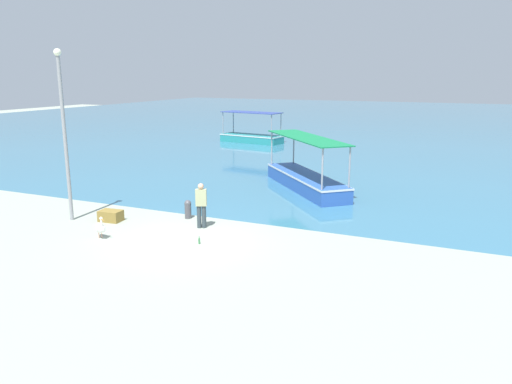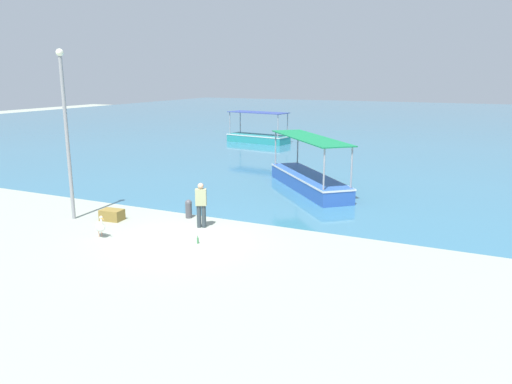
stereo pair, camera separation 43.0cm
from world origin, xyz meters
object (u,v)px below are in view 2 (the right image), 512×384
fishing_boat_near_left (309,179)px  glass_bottle (198,240)px  mooring_bollard (189,208)px  pelican (100,227)px  fishing_boat_near_right (258,136)px  lamp_post (66,127)px  fisherman_standing (201,204)px  cargo_crate (112,215)px

fishing_boat_near_left → glass_bottle: 9.33m
fishing_boat_near_left → mooring_bollard: (-2.59, -6.82, -0.14)m
fishing_boat_near_left → pelican: fishing_boat_near_left is taller
mooring_bollard → glass_bottle: (1.96, -2.48, -0.29)m
fishing_boat_near_right → lamp_post: (3.00, -23.55, 3.10)m
fishing_boat_near_left → fisherman_standing: bearing=-100.8°
lamp_post → cargo_crate: size_ratio=7.60×
mooring_bollard → fisherman_standing: bearing=-37.8°
fishing_boat_near_left → pelican: 10.95m
glass_bottle → lamp_post: bearing=175.7°
fishing_boat_near_right → lamp_post: 23.94m
pelican → glass_bottle: pelican is taller
fisherman_standing → mooring_bollard: bearing=142.2°
pelican → mooring_bollard: 3.66m
cargo_crate → glass_bottle: size_ratio=3.16×
fishing_boat_near_right → mooring_bollard: size_ratio=7.41×
fishing_boat_near_left → fishing_boat_near_right: fishing_boat_near_left is taller
mooring_bollard → fisherman_standing: 1.51m
pelican → mooring_bollard: pelican is taller
fishing_boat_near_right → cargo_crate: size_ratio=6.45×
fishing_boat_near_right → pelican: (5.57, -24.86, -0.13)m
cargo_crate → pelican: bearing=-59.6°
fishing_boat_near_left → cargo_crate: bearing=-121.5°
lamp_post → mooring_bollard: lamp_post is taller
fishing_boat_near_left → mooring_bollard: bearing=-110.8°
fishing_boat_near_left → lamp_post: (-6.64, -8.85, 3.07)m
fishing_boat_near_left → pelican: size_ratio=7.88×
lamp_post → fishing_boat_near_right: bearing=97.3°
pelican → cargo_crate: bearing=120.4°
pelican → fisherman_standing: (2.61, 2.48, 0.53)m
pelican → mooring_bollard: bearing=66.0°
fishing_boat_near_right → pelican: size_ratio=6.87×
glass_bottle → fishing_boat_near_left: bearing=86.1°
lamp_post → mooring_bollard: size_ratio=8.72×
pelican → lamp_post: (-2.56, 1.32, 3.23)m
cargo_crate → glass_bottle: bearing=-11.7°
lamp_post → pelican: bearing=-27.2°
cargo_crate → mooring_bollard: bearing=31.4°
mooring_bollard → glass_bottle: 3.17m
cargo_crate → glass_bottle: 4.59m
lamp_post → mooring_bollard: (4.05, 2.03, -3.21)m
lamp_post → glass_bottle: (6.01, -0.45, -3.49)m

